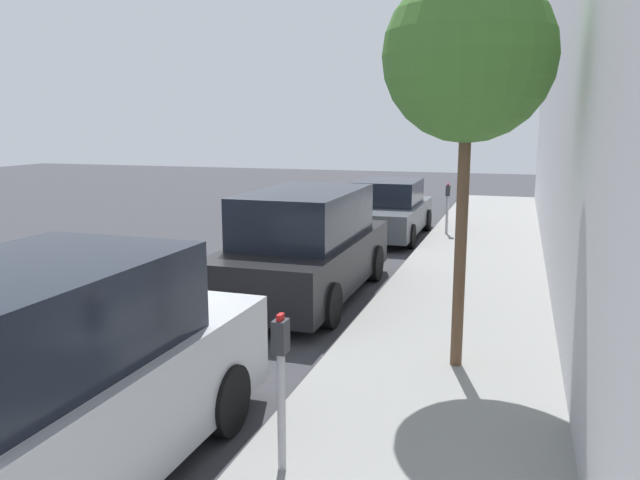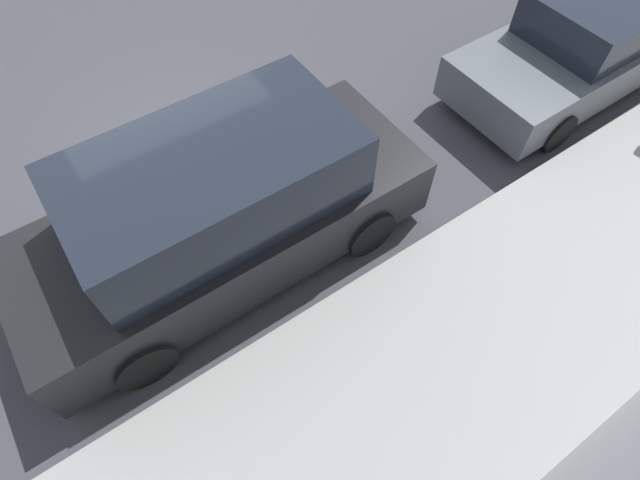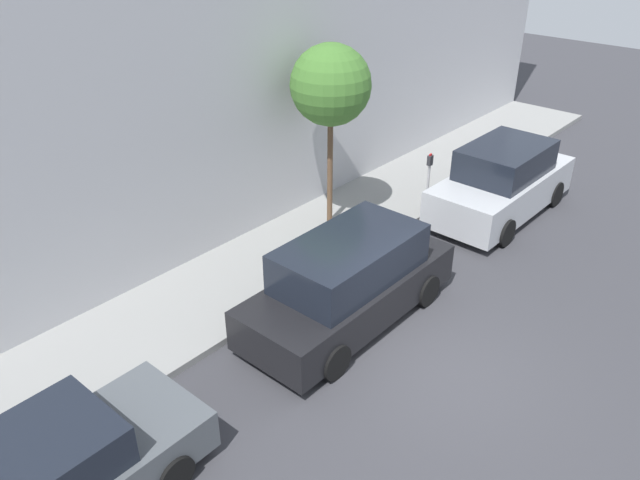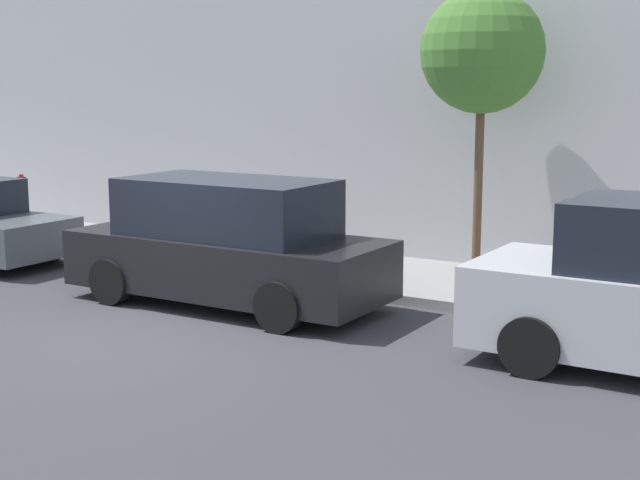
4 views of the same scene
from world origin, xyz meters
TOP-DOWN VIEW (x-y plane):
  - ground_plane at (0.00, 0.00)m, footprint 60.00×60.00m
  - sidewalk at (4.92, 0.00)m, footprint 2.84×32.00m
  - parked_minivan_second at (2.21, -0.07)m, footprint 2.02×4.90m
  - parking_meter_far at (3.95, 6.39)m, footprint 0.11×0.15m
  - street_tree at (5.12, -2.88)m, footprint 1.93×1.93m

SIDE VIEW (x-z plane):
  - ground_plane at x=0.00m, z-range 0.00..0.00m
  - sidewalk at x=4.92m, z-range 0.00..0.15m
  - parked_minivan_second at x=2.21m, z-range -0.03..1.87m
  - parking_meter_far at x=3.95m, z-range 0.31..1.65m
  - street_tree at x=5.12m, z-range 1.46..6.06m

